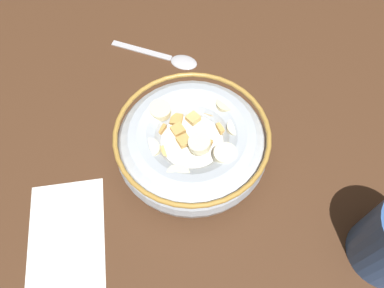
{
  "coord_description": "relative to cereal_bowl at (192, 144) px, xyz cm",
  "views": [
    {
      "loc": [
        23.39,
        -4.52,
        43.44
      ],
      "look_at": [
        0.0,
        0.0,
        3.0
      ],
      "focal_mm": 35.1,
      "sensor_mm": 36.0,
      "label": 1
    }
  ],
  "objects": [
    {
      "name": "spoon",
      "position": [
        -17.34,
        0.21,
        -2.79
      ],
      "size": [
        8.96,
        13.22,
        0.8
      ],
      "color": "#B7B7BC",
      "rests_on": "ground_plane"
    },
    {
      "name": "ground_plane",
      "position": [
        -0.01,
        -0.01,
        -4.13
      ],
      "size": [
        131.27,
        131.27,
        2.0
      ],
      "primitive_type": "cube",
      "color": "#472B19"
    },
    {
      "name": "cereal_bowl",
      "position": [
        0.0,
        0.0,
        0.0
      ],
      "size": [
        18.99,
        18.99,
        6.02
      ],
      "color": "#B2BCC6",
      "rests_on": "ground_plane"
    },
    {
      "name": "folded_napkin",
      "position": [
        8.3,
        -16.54,
        -2.98
      ],
      "size": [
        15.04,
        9.43,
        0.3
      ],
      "primitive_type": "cube",
      "rotation": [
        0.0,
        0.0,
        -0.04
      ],
      "color": "white",
      "rests_on": "ground_plane"
    }
  ]
}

